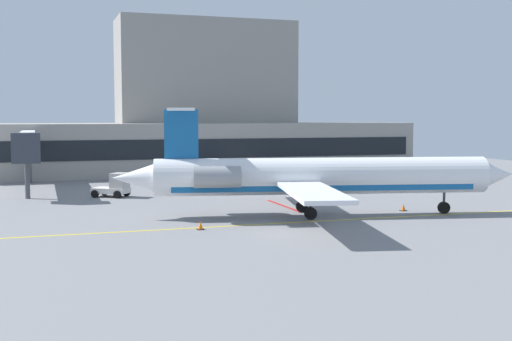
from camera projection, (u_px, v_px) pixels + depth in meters
The scene contains 10 objects.
ground at pixel (295, 234), 41.73m from camera, with size 120.00×120.00×0.11m.
terminal_building at pixel (199, 119), 87.36m from camera, with size 58.41×13.52×20.29m.
jet_bridge_west at pixel (28, 145), 64.44m from camera, with size 2.40×18.84×5.99m.
regional_jet at pixel (315, 177), 48.76m from camera, with size 30.23×24.45×8.01m.
baggage_tug at pixel (263, 177), 70.31m from camera, with size 3.32×3.43×2.12m.
pushback_tractor at pixel (115, 186), 60.26m from camera, with size 3.70×3.39×2.23m.
belt_loader at pixel (341, 182), 64.64m from camera, with size 2.25×4.12×1.93m.
fuel_tank at pixel (315, 171), 71.45m from camera, with size 6.19×2.80×2.62m.
safety_cone_alpha at pixel (200, 226), 42.94m from camera, with size 0.47×0.47×0.55m.
safety_cone_bravo at pixel (403, 208), 51.50m from camera, with size 0.47×0.47×0.55m.
Camera 1 is at (-15.30, -38.39, 7.41)m, focal length 45.99 mm.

